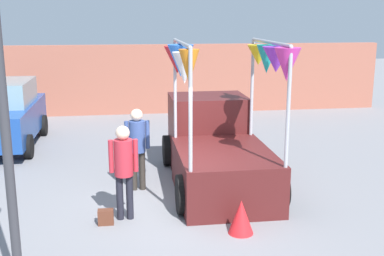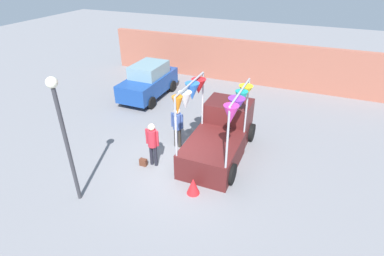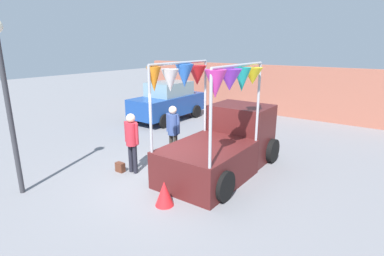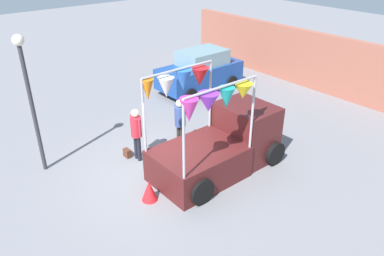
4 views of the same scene
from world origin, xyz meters
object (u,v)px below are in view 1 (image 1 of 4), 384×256
object	(u,v)px
person_customer	(124,163)
folded_kite_bundle_crimson	(241,217)
street_lamp	(3,100)
handbag	(106,217)
person_vendor	(137,141)
vendor_truck	(215,141)
parked_car	(4,114)

from	to	relation	value
person_customer	folded_kite_bundle_crimson	bearing A→B (deg)	-24.25
street_lamp	handbag	bearing A→B (deg)	66.29
person_vendor	person_customer	bearing A→B (deg)	-101.04
handbag	street_lamp	world-z (taller)	street_lamp
vendor_truck	street_lamp	bearing A→B (deg)	-128.20
parked_car	folded_kite_bundle_crimson	distance (m)	8.36
vendor_truck	parked_car	xyz separation A→B (m)	(-5.36, 3.74, 0.01)
parked_car	vendor_truck	bearing A→B (deg)	-34.90
parked_car	street_lamp	bearing A→B (deg)	-76.38
vendor_truck	handbag	xyz separation A→B (m)	(-2.38, -1.99, -0.80)
street_lamp	folded_kite_bundle_crimson	bearing A→B (deg)	26.12
person_customer	street_lamp	bearing A→B (deg)	-118.48
person_customer	person_vendor	xyz separation A→B (m)	(0.29, 1.50, 0.00)
handbag	folded_kite_bundle_crimson	world-z (taller)	folded_kite_bundle_crimson
person_customer	street_lamp	distance (m)	3.31
street_lamp	folded_kite_bundle_crimson	xyz separation A→B (m)	(3.35, 1.64, -2.41)
vendor_truck	folded_kite_bundle_crimson	size ratio (longest dim) A/B	6.85
handbag	street_lamp	distance (m)	3.62
person_customer	street_lamp	size ratio (longest dim) A/B	0.42
person_vendor	handbag	world-z (taller)	person_vendor
parked_car	person_customer	distance (m)	6.46
person_customer	street_lamp	xyz separation A→B (m)	(-1.38, -2.53, 1.63)
handbag	person_customer	bearing A→B (deg)	29.74
person_vendor	street_lamp	distance (m)	4.66
vendor_truck	person_customer	size ratio (longest dim) A/B	2.32
vendor_truck	parked_car	bearing A→B (deg)	145.10
folded_kite_bundle_crimson	parked_car	bearing A→B (deg)	129.57
vendor_truck	person_customer	xyz separation A→B (m)	(-2.03, -1.79, 0.14)
handbag	folded_kite_bundle_crimson	xyz separation A→B (m)	(2.33, -0.69, 0.16)
folded_kite_bundle_crimson	handbag	bearing A→B (deg)	163.47
vendor_truck	street_lamp	size ratio (longest dim) A/B	0.98
person_vendor	handbag	distance (m)	2.05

